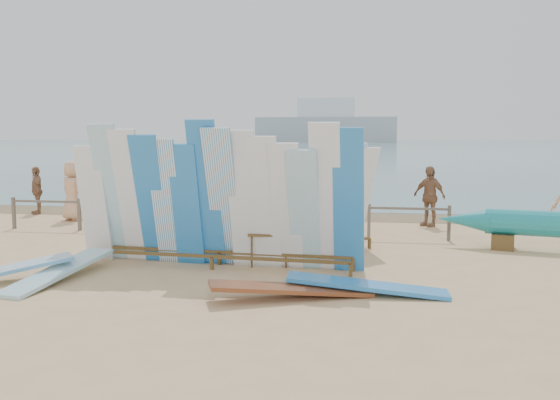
% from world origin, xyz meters
% --- Properties ---
extents(ground, '(160.00, 160.00, 0.00)m').
position_xyz_m(ground, '(0.00, 0.00, 0.00)').
color(ground, tan).
rests_on(ground, ground).
extents(ocean, '(320.00, 240.00, 0.02)m').
position_xyz_m(ocean, '(0.00, 128.00, 0.00)').
color(ocean, teal).
rests_on(ocean, ground).
extents(wet_sand_strip, '(40.00, 2.60, 0.01)m').
position_xyz_m(wet_sand_strip, '(0.00, 7.20, 0.00)').
color(wet_sand_strip, brown).
rests_on(wet_sand_strip, ground).
extents(distant_ship, '(45.00, 8.00, 14.00)m').
position_xyz_m(distant_ship, '(-12.00, 180.00, 5.31)').
color(distant_ship, '#999EA3').
rests_on(distant_ship, ocean).
extents(fence, '(12.08, 0.08, 0.90)m').
position_xyz_m(fence, '(0.00, 3.00, 0.63)').
color(fence, '#655A4C').
rests_on(fence, ground).
extents(main_surfboard_rack, '(5.98, 1.14, 2.97)m').
position_xyz_m(main_surfboard_rack, '(0.98, -0.83, 1.33)').
color(main_surfboard_rack, brown).
rests_on(main_surfboard_rack, ground).
extents(side_surfboard_rack, '(2.24, 2.03, 2.72)m').
position_xyz_m(side_surfboard_rack, '(3.13, 1.17, 1.23)').
color(side_surfboard_rack, brown).
rests_on(side_surfboard_rack, ground).
extents(vendor_table, '(0.90, 0.68, 1.12)m').
position_xyz_m(vendor_table, '(2.03, -0.51, 0.37)').
color(vendor_table, brown).
rests_on(vendor_table, ground).
extents(flat_board_c, '(2.71, 1.50, 0.33)m').
position_xyz_m(flat_board_c, '(2.82, -2.86, 0.00)').
color(flat_board_c, brown).
rests_on(flat_board_c, ground).
extents(flat_board_d, '(2.71, 0.64, 0.31)m').
position_xyz_m(flat_board_d, '(4.04, -2.42, 0.00)').
color(flat_board_d, '#287AC9').
rests_on(flat_board_d, ground).
extents(flat_board_a, '(0.95, 2.75, 0.35)m').
position_xyz_m(flat_board_a, '(-1.59, -2.34, 0.00)').
color(flat_board_a, '#88C6DA').
rests_on(flat_board_a, ground).
extents(beach_chair_left, '(0.63, 0.65, 0.97)m').
position_xyz_m(beach_chair_left, '(1.58, 3.62, 0.28)').
color(beach_chair_left, red).
rests_on(beach_chair_left, ground).
extents(beach_chair_right, '(0.74, 0.76, 0.98)m').
position_xyz_m(beach_chair_right, '(2.21, 3.83, 0.29)').
color(beach_chair_right, red).
rests_on(beach_chair_right, ground).
extents(stroller, '(0.86, 1.01, 1.17)m').
position_xyz_m(stroller, '(0.95, 3.68, 0.47)').
color(stroller, red).
rests_on(stroller, ground).
extents(beachgoer_6, '(0.87, 1.02, 1.90)m').
position_xyz_m(beachgoer_6, '(3.13, 4.84, 0.95)').
color(beachgoer_6, tan).
rests_on(beachgoer_6, ground).
extents(beachgoer_2, '(0.87, 0.65, 1.61)m').
position_xyz_m(beachgoer_2, '(-1.80, 3.87, 0.80)').
color(beachgoer_2, beige).
rests_on(beachgoer_2, ground).
extents(beachgoer_7, '(0.65, 0.38, 1.74)m').
position_xyz_m(beachgoer_7, '(3.33, 6.51, 0.87)').
color(beachgoer_7, '#8C6042').
rests_on(beachgoer_7, ground).
extents(beachgoer_extra_1, '(0.89, 1.00, 1.60)m').
position_xyz_m(beachgoer_extra_1, '(-7.11, 6.00, 0.80)').
color(beachgoer_extra_1, '#8C6042').
rests_on(beachgoer_extra_1, ground).
extents(beachgoer_0, '(1.00, 0.83, 1.85)m').
position_xyz_m(beachgoer_0, '(-5.15, 4.76, 0.93)').
color(beachgoer_0, tan).
rests_on(beachgoer_0, ground).
extents(beachgoer_11, '(0.65, 1.61, 1.69)m').
position_xyz_m(beachgoer_11, '(-3.46, 5.95, 0.85)').
color(beachgoer_11, beige).
rests_on(beachgoer_11, ground).
extents(beachgoer_10, '(1.09, 0.99, 1.76)m').
position_xyz_m(beachgoer_10, '(5.70, 5.40, 0.88)').
color(beachgoer_10, '#8C6042').
rests_on(beachgoer_10, ground).
extents(beachgoer_8, '(0.95, 0.74, 1.77)m').
position_xyz_m(beachgoer_8, '(2.82, 4.25, 0.88)').
color(beachgoer_8, beige).
rests_on(beachgoer_8, ground).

